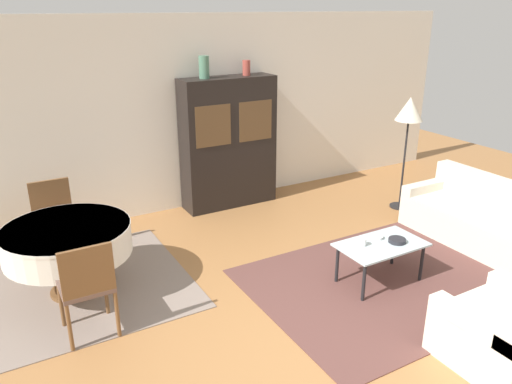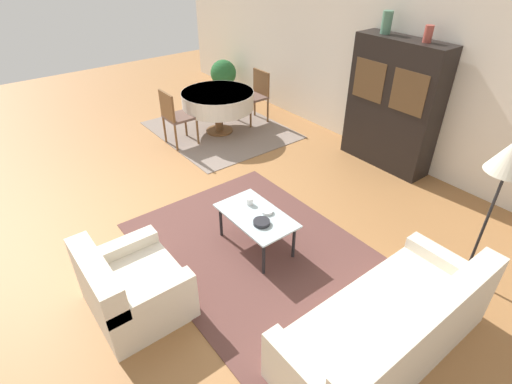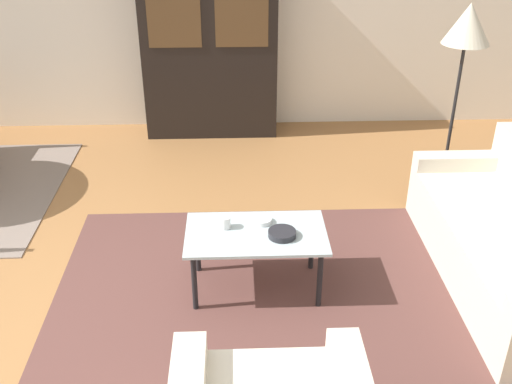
# 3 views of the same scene
# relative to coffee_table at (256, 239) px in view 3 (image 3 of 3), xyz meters

# --- Properties ---
(ground_plane) EXTENTS (14.00, 14.00, 0.00)m
(ground_plane) POSITION_rel_coffee_table_xyz_m (-1.24, -0.57, -0.40)
(ground_plane) COLOR #9E6B3D
(wall_back) EXTENTS (10.00, 0.06, 2.70)m
(wall_back) POSITION_rel_coffee_table_xyz_m (-1.24, 3.06, 0.95)
(wall_back) COLOR silver
(wall_back) RESTS_ON ground_plane
(area_rug) EXTENTS (2.81, 2.16, 0.01)m
(area_rug) POSITION_rel_coffee_table_xyz_m (0.05, -0.05, -0.40)
(area_rug) COLOR brown
(area_rug) RESTS_ON ground_plane
(coffee_table) EXTENTS (0.92, 0.54, 0.44)m
(coffee_table) POSITION_rel_coffee_table_xyz_m (0.00, 0.00, 0.00)
(coffee_table) COLOR black
(coffee_table) RESTS_ON area_rug
(display_cabinet) EXTENTS (1.37, 0.42, 1.87)m
(display_cabinet) POSITION_rel_coffee_table_xyz_m (-0.37, 2.81, 0.54)
(display_cabinet) COLOR black
(display_cabinet) RESTS_ON ground_plane
(floor_lamp) EXTENTS (0.38, 0.38, 1.62)m
(floor_lamp) POSITION_rel_coffee_table_xyz_m (1.74, 1.44, 0.98)
(floor_lamp) COLOR black
(floor_lamp) RESTS_ON ground_plane
(cup) EXTENTS (0.08, 0.08, 0.08)m
(cup) POSITION_rel_coffee_table_xyz_m (-0.20, 0.07, 0.09)
(cup) COLOR white
(cup) RESTS_ON coffee_table
(bowl) EXTENTS (0.18, 0.18, 0.04)m
(bowl) POSITION_rel_coffee_table_xyz_m (0.17, -0.05, 0.07)
(bowl) COLOR #232328
(bowl) RESTS_ON coffee_table
(bowl_small) EXTENTS (0.13, 0.13, 0.03)m
(bowl_small) POSITION_rel_coffee_table_xyz_m (0.05, 0.12, 0.07)
(bowl_small) COLOR white
(bowl_small) RESTS_ON coffee_table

